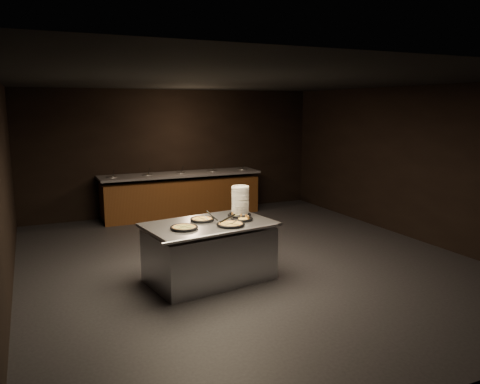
{
  "coord_description": "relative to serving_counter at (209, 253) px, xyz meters",
  "views": [
    {
      "loc": [
        -3.15,
        -6.69,
        2.52
      ],
      "look_at": [
        0.01,
        0.3,
        1.11
      ],
      "focal_mm": 35.0,
      "sensor_mm": 36.0,
      "label": 1
    }
  ],
  "objects": [
    {
      "name": "pan_cheese_slices_a",
      "position": [
        0.57,
        0.2,
        0.47
      ],
      "size": [
        0.36,
        0.36,
        0.04
      ],
      "rotation": [
        0.0,
        0.0,
        1.14
      ],
      "color": "black",
      "rests_on": "serving_counter"
    },
    {
      "name": "pan_veggie_whole",
      "position": [
        -0.43,
        -0.17,
        0.47
      ],
      "size": [
        0.39,
        0.39,
        0.04
      ],
      "rotation": [
        0.0,
        0.0,
        0.55
      ],
      "color": "black",
      "rests_on": "serving_counter"
    },
    {
      "name": "pan_cheese_slices_b",
      "position": [
        0.23,
        -0.27,
        0.47
      ],
      "size": [
        0.4,
        0.4,
        0.04
      ],
      "rotation": [
        0.0,
        0.0,
        2.12
      ],
      "color": "black",
      "rests_on": "serving_counter"
    },
    {
      "name": "server_right",
      "position": [
        0.22,
        -0.29,
        0.53
      ],
      "size": [
        0.34,
        0.21,
        0.18
      ],
      "rotation": [
        0.0,
        0.0,
        -0.44
      ],
      "color": "silver",
      "rests_on": "serving_counter"
    },
    {
      "name": "salad_bar",
      "position": [
        0.86,
        4.1,
        0.02
      ],
      "size": [
        3.7,
        0.83,
        1.18
      ],
      "color": "#4C2A12",
      "rests_on": "ground"
    },
    {
      "name": "pan_veggie_slices",
      "position": [
        0.51,
        -0.03,
        0.47
      ],
      "size": [
        0.33,
        0.33,
        0.04
      ],
      "rotation": [
        0.0,
        0.0,
        -0.59
      ],
      "color": "black",
      "rests_on": "serving_counter"
    },
    {
      "name": "serving_counter",
      "position": [
        0.0,
        0.0,
        0.0
      ],
      "size": [
        1.94,
        1.41,
        0.86
      ],
      "rotation": [
        0.0,
        0.0,
        0.15
      ],
      "color": "silver",
      "rests_on": "ground"
    },
    {
      "name": "pan_cheese_whole",
      "position": [
        -0.04,
        0.18,
        0.47
      ],
      "size": [
        0.36,
        0.36,
        0.04
      ],
      "rotation": [
        0.0,
        0.0,
        0.08
      ],
      "color": "black",
      "rests_on": "serving_counter"
    },
    {
      "name": "server_left",
      "position": [
        0.02,
        0.04,
        0.52
      ],
      "size": [
        0.25,
        0.28,
        0.17
      ],
      "rotation": [
        0.0,
        0.0,
        2.34
      ],
      "color": "silver",
      "rests_on": "serving_counter"
    },
    {
      "name": "plate_stack",
      "position": [
        0.63,
        0.29,
        0.67
      ],
      "size": [
        0.27,
        0.27,
        0.45
      ],
      "primitive_type": "cylinder",
      "color": "white",
      "rests_on": "serving_counter"
    },
    {
      "name": "room",
      "position": [
        0.86,
        0.54,
        1.04
      ],
      "size": [
        7.02,
        8.02,
        2.92
      ],
      "color": "black",
      "rests_on": "ground"
    }
  ]
}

